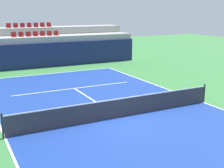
# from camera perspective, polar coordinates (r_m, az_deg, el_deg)

# --- Properties ---
(ground_plane) EXTENTS (80.00, 80.00, 0.00)m
(ground_plane) POSITION_cam_1_polar(r_m,az_deg,el_deg) (15.23, 1.45, -6.23)
(ground_plane) COLOR #387A3D
(court_surface) EXTENTS (11.00, 24.00, 0.01)m
(court_surface) POSITION_cam_1_polar(r_m,az_deg,el_deg) (15.23, 1.45, -6.21)
(court_surface) COLOR navy
(court_surface) RESTS_ON ground_plane
(baseline_far) EXTENTS (11.00, 0.10, 0.00)m
(baseline_far) POSITION_cam_1_polar(r_m,az_deg,el_deg) (25.97, -11.33, 1.92)
(baseline_far) COLOR white
(baseline_far) RESTS_ON court_surface
(sideline_left) EXTENTS (0.10, 24.00, 0.00)m
(sideline_left) POSITION_cam_1_polar(r_m,az_deg,el_deg) (13.64, -19.34, -9.41)
(sideline_left) COLOR white
(sideline_left) RESTS_ON court_surface
(sideline_right) EXTENTS (0.10, 24.00, 0.00)m
(sideline_right) POSITION_cam_1_polar(r_m,az_deg,el_deg) (18.35, 16.57, -3.27)
(sideline_right) COLOR white
(sideline_right) RESTS_ON court_surface
(service_line_far) EXTENTS (8.26, 0.10, 0.00)m
(service_line_far) POSITION_cam_1_polar(r_m,az_deg,el_deg) (20.81, -7.05, -0.81)
(service_line_far) COLOR white
(service_line_far) RESTS_ON court_surface
(centre_service_line) EXTENTS (0.10, 6.40, 0.00)m
(centre_service_line) POSITION_cam_1_polar(r_m,az_deg,el_deg) (17.95, -3.47, -3.09)
(centre_service_line) COLOR white
(centre_service_line) RESTS_ON court_surface
(back_wall) EXTENTS (19.19, 0.30, 2.24)m
(back_wall) POSITION_cam_1_polar(r_m,az_deg,el_deg) (28.65, -13.14, 5.17)
(back_wall) COLOR navy
(back_wall) RESTS_ON ground_plane
(stands_tier_lower) EXTENTS (19.19, 2.40, 2.78)m
(stands_tier_lower) POSITION_cam_1_polar(r_m,az_deg,el_deg) (29.92, -13.81, 6.00)
(stands_tier_lower) COLOR #9E9E99
(stands_tier_lower) RESTS_ON ground_plane
(stands_tier_upper) EXTENTS (19.19, 2.40, 3.48)m
(stands_tier_upper) POSITION_cam_1_polar(r_m,az_deg,el_deg) (32.20, -14.88, 7.09)
(stands_tier_upper) COLOR #9E9E99
(stands_tier_upper) RESTS_ON ground_plane
(seating_row_lower) EXTENTS (4.43, 0.44, 0.44)m
(seating_row_lower) POSITION_cam_1_polar(r_m,az_deg,el_deg) (29.86, -14.03, 8.90)
(seating_row_lower) COLOR maroon
(seating_row_lower) RESTS_ON stands_tier_lower
(seating_row_upper) EXTENTS (4.43, 0.44, 0.44)m
(seating_row_upper) POSITION_cam_1_polar(r_m,az_deg,el_deg) (32.15, -15.12, 10.40)
(seating_row_upper) COLOR maroon
(seating_row_upper) RESTS_ON stands_tier_upper
(tennis_net) EXTENTS (11.08, 0.08, 1.07)m
(tennis_net) POSITION_cam_1_polar(r_m,az_deg,el_deg) (15.06, 1.46, -4.41)
(tennis_net) COLOR black
(tennis_net) RESTS_ON court_surface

